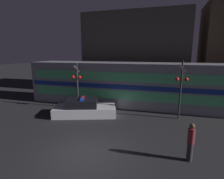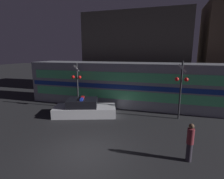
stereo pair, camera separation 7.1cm
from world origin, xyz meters
name	(u,v)px [view 2 (the right image)]	position (x,y,z in m)	size (l,w,h in m)	color
ground_plane	(86,153)	(0.00, 0.00, 0.00)	(120.00, 120.00, 0.00)	black
train	(135,84)	(0.85, 8.48, 1.88)	(19.15, 3.21, 3.77)	gray
police_car	(84,109)	(-2.29, 4.65, 0.51)	(4.89, 3.18, 1.38)	silver
pedestrian	(190,142)	(4.54, 0.75, 0.89)	(0.29, 0.29, 1.73)	#2D2833
crossing_signal_near	(181,86)	(4.45, 5.88, 2.41)	(0.87, 0.34, 4.09)	#2D2D33
crossing_signal_far	(77,82)	(-3.60, 6.11, 2.25)	(0.87, 0.34, 3.81)	#2D2D33
building_left	(137,54)	(-0.15, 15.68, 4.54)	(11.89, 6.88, 9.08)	#47423D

